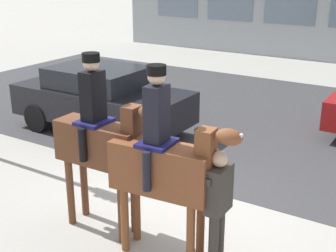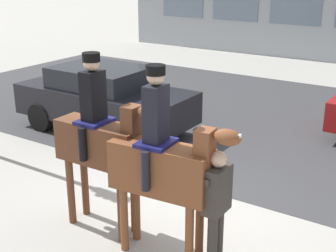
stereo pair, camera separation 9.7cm
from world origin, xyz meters
name	(u,v)px [view 2 (the right image)]	position (x,y,z in m)	size (l,w,h in m)	color
ground_plane	(182,200)	(0.00, 0.00, 0.00)	(80.00, 80.00, 0.00)	#9E9B93
road_surface	(283,123)	(0.00, 4.75, 0.00)	(20.95, 8.50, 0.01)	#38383A
mounted_horse_lead	(101,139)	(-0.53, -1.34, 1.40)	(1.75, 0.65, 2.62)	#59331E
mounted_horse_companion	(163,164)	(0.58, -1.43, 1.34)	(1.81, 0.65, 2.60)	brown
pedestrian_bystander	(215,202)	(1.29, -1.35, 0.96)	(0.82, 0.43, 1.64)	#332D28
street_car_near_lane	(104,98)	(-3.31, 1.93, 0.80)	(4.12, 1.87, 1.52)	black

